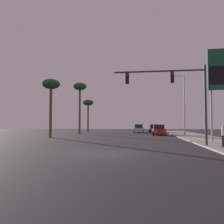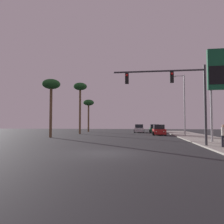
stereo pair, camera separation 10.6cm
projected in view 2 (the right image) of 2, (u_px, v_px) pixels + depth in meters
The scene contains 12 objects.
ground_plane at pixel (106, 153), 13.68m from camera, with size 120.00×120.00×0.00m, color #28282B.
sidewalk_right at pixel (213, 141), 22.27m from camera, with size 5.00×60.00×0.12m.
car_red at pixel (159, 130), 35.16m from camera, with size 2.04×4.34×1.68m.
car_green at pixel (154, 129), 44.85m from camera, with size 2.04×4.32×1.68m.
car_silver at pixel (139, 129), 44.86m from camera, with size 2.04×4.32×1.68m.
traffic_light_mast at pixel (177, 88), 17.89m from camera, with size 7.52×0.36×6.50m.
street_lamp at pixel (184, 101), 32.35m from camera, with size 1.74×0.24×9.00m.
gas_station_sign at pixel (218, 74), 21.17m from camera, with size 2.00×0.42×9.00m.
pedestrian_on_sidewalk at pixel (224, 135), 16.06m from camera, with size 0.34×0.32×1.67m.
palm_tree_near at pixel (51, 87), 29.22m from camera, with size 2.40×2.40×7.80m.
palm_tree_far at pixel (89, 104), 48.95m from camera, with size 2.40×2.40×7.21m.
palm_tree_mid at pixel (80, 89), 39.02m from camera, with size 2.40×2.40×9.15m.
Camera 2 is at (2.29, -13.61, 1.86)m, focal length 35.00 mm.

